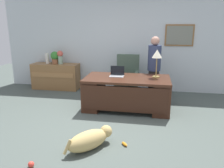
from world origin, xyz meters
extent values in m
plane|color=#4C5651|center=(0.00, 0.00, 0.00)|extent=(12.00, 12.00, 0.00)
cube|color=silver|center=(0.00, 2.60, 1.35)|extent=(7.00, 0.12, 2.70)
cube|color=olive|center=(1.58, 2.52, 1.59)|extent=(0.76, 0.03, 0.58)
cube|color=gray|center=(1.58, 2.50, 1.59)|extent=(0.68, 0.01, 0.50)
cube|color=#422316|center=(0.35, 0.97, 0.71)|extent=(1.89, 1.00, 0.05)
cube|color=#422316|center=(-0.41, 0.97, 0.34)|extent=(0.36, 0.94, 0.68)
cube|color=#422316|center=(1.12, 0.97, 0.34)|extent=(0.36, 0.94, 0.68)
cube|color=#381E13|center=(0.35, 0.50, 0.37)|extent=(1.79, 0.04, 0.54)
cube|color=olive|center=(-1.91, 2.25, 0.38)|extent=(1.37, 0.48, 0.75)
cube|color=#A16F40|center=(-1.91, 2.00, 0.47)|extent=(1.27, 0.02, 0.14)
cube|color=#475B4C|center=(0.25, 1.91, 0.37)|extent=(0.60, 0.58, 0.18)
cylinder|color=black|center=(0.25, 1.91, 0.14)|extent=(0.10, 0.10, 0.28)
cylinder|color=black|center=(0.25, 1.91, 0.03)|extent=(0.52, 0.52, 0.05)
cube|color=#475B4C|center=(0.25, 2.15, 0.78)|extent=(0.60, 0.12, 0.63)
cube|color=#475B4C|center=(-0.01, 1.91, 0.57)|extent=(0.08, 0.50, 0.22)
cube|color=#475B4C|center=(0.51, 1.91, 0.57)|extent=(0.08, 0.50, 0.22)
cylinder|color=#262323|center=(0.94, 1.71, 0.38)|extent=(0.26, 0.26, 0.77)
cylinder|color=navy|center=(0.94, 1.71, 1.08)|extent=(0.32, 0.32, 0.62)
sphere|color=tan|center=(0.94, 1.71, 1.49)|extent=(0.21, 0.21, 0.21)
ellipsoid|color=tan|center=(-0.04, -0.89, 0.15)|extent=(0.69, 0.74, 0.30)
sphere|color=tan|center=(0.19, -0.61, 0.19)|extent=(0.20, 0.20, 0.20)
cylinder|color=tan|center=(-0.27, -1.16, 0.17)|extent=(0.13, 0.14, 0.21)
cube|color=#B2B5BA|center=(0.11, 1.04, 0.74)|extent=(0.32, 0.22, 0.01)
cube|color=black|center=(0.11, 1.15, 0.85)|extent=(0.32, 0.01, 0.21)
cylinder|color=#9E8447|center=(0.99, 1.12, 0.74)|extent=(0.16, 0.16, 0.02)
cylinder|color=#9E8447|center=(0.99, 1.12, 0.96)|extent=(0.02, 0.02, 0.42)
cone|color=silver|center=(0.99, 1.12, 1.26)|extent=(0.22, 0.22, 0.18)
cylinder|color=#8BA992|center=(-1.74, 2.25, 0.87)|extent=(0.14, 0.14, 0.23)
sphere|color=#D85D4D|center=(-1.74, 2.25, 1.05)|extent=(0.17, 0.17, 0.17)
cylinder|color=silver|center=(-2.15, 2.25, 0.91)|extent=(0.11, 0.11, 0.31)
cylinder|color=brown|center=(-1.91, 2.25, 0.82)|extent=(0.18, 0.18, 0.14)
sphere|color=#378233|center=(-1.91, 2.25, 0.99)|extent=(0.24, 0.24, 0.24)
sphere|color=#E53F33|center=(-0.68, -1.47, 0.04)|extent=(0.08, 0.08, 0.08)
ellipsoid|color=orange|center=(0.51, -0.68, 0.03)|extent=(0.13, 0.14, 0.05)
camera|label=1|loc=(0.88, -3.94, 1.91)|focal=36.40mm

